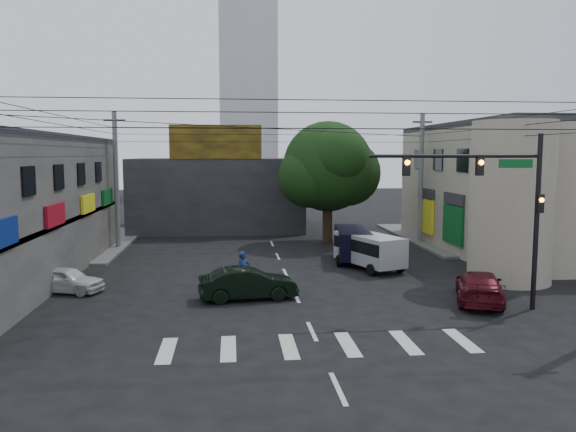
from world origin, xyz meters
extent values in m
plane|color=black|center=(0.00, 0.00, 0.00)|extent=(160.00, 160.00, 0.00)
cube|color=#514F4C|center=(-18.00, 18.00, 0.07)|extent=(16.00, 16.00, 0.15)
cube|color=#514F4C|center=(18.00, 18.00, 0.07)|extent=(16.00, 16.00, 0.15)
cube|color=gray|center=(18.00, 13.00, 4.00)|extent=(14.00, 18.00, 8.00)
cylinder|color=gray|center=(11.00, 4.00, 4.00)|extent=(4.00, 4.00, 8.00)
cube|color=#232326|center=(-4.00, 26.00, 3.00)|extent=(14.00, 10.00, 6.00)
cube|color=olive|center=(-4.00, 21.10, 7.30)|extent=(7.00, 0.30, 2.60)
cube|color=silver|center=(0.00, 70.00, 22.00)|extent=(9.00, 9.00, 44.00)
cylinder|color=black|center=(4.00, 17.00, 2.20)|extent=(0.70, 0.70, 4.40)
sphere|color=black|center=(4.00, 17.00, 5.50)|extent=(6.40, 6.40, 6.40)
cylinder|color=black|center=(9.50, -1.00, 3.60)|extent=(0.20, 0.20, 7.20)
cylinder|color=black|center=(6.00, -1.00, 6.30)|extent=(7.00, 0.14, 0.14)
cube|color=black|center=(7.00, -1.00, 5.90)|extent=(0.28, 0.22, 0.75)
cube|color=black|center=(4.00, -1.00, 5.90)|extent=(0.28, 0.22, 0.75)
sphere|color=orange|center=(7.00, -1.14, 6.05)|extent=(0.20, 0.20, 0.20)
sphere|color=orange|center=(4.00, -1.14, 6.05)|extent=(0.20, 0.20, 0.20)
cube|color=#0C5420|center=(8.50, -1.00, 6.00)|extent=(1.40, 0.06, 0.35)
cylinder|color=#59595B|center=(-10.50, 16.00, 4.60)|extent=(0.32, 0.32, 9.20)
cylinder|color=#59595B|center=(10.50, 16.00, 4.60)|extent=(0.32, 0.32, 9.20)
imported|color=black|center=(-2.16, 1.75, 0.71)|extent=(2.60, 4.67, 1.41)
imported|color=silver|center=(-10.50, 3.84, 0.60)|extent=(3.54, 4.37, 1.20)
imported|color=#400910|center=(7.78, 0.29, 0.68)|extent=(4.99, 5.91, 1.35)
imported|color=navy|center=(-2.33, 3.00, 0.96)|extent=(1.09, 1.04, 1.93)
camera|label=1|loc=(-2.84, -22.49, 6.39)|focal=35.00mm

